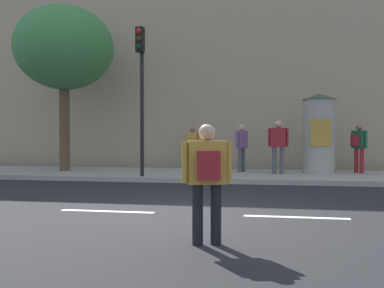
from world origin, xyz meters
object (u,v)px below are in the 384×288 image
object	(u,v)px
poster_column	(319,133)
pedestrian_near_pole	(193,144)
street_tree	(64,48)
pedestrian_with_backpack	(242,144)
pedestrian_in_red_top	(359,143)
traffic_light	(141,77)
pedestrian_tallest	(207,173)
pedestrian_with_bag	(278,142)

from	to	relation	value
poster_column	pedestrian_near_pole	distance (m)	4.58
street_tree	pedestrian_with_backpack	xyz separation A→B (m)	(6.30, 0.59, -3.43)
poster_column	pedestrian_in_red_top	bearing A→B (deg)	5.63
pedestrian_near_pole	pedestrian_with_backpack	xyz separation A→B (m)	(1.89, -0.87, 0.03)
pedestrian_with_backpack	traffic_light	bearing A→B (deg)	-141.25
pedestrian_tallest	pedestrian_with_backpack	bearing A→B (deg)	90.99
pedestrian_in_red_top	pedestrian_with_backpack	bearing A→B (deg)	-177.69
pedestrian_tallest	pedestrian_near_pole	distance (m)	10.82
traffic_light	pedestrian_tallest	size ratio (longest dim) A/B	2.92
street_tree	pedestrian_tallest	size ratio (longest dim) A/B	3.79
street_tree	pedestrian_with_bag	world-z (taller)	street_tree
traffic_light	pedestrian_with_bag	world-z (taller)	traffic_light
street_tree	pedestrian_with_bag	xyz separation A→B (m)	(7.54, -0.03, -3.32)
poster_column	pedestrian_with_bag	xyz separation A→B (m)	(-1.36, -0.65, -0.30)
pedestrian_with_backpack	pedestrian_with_bag	distance (m)	1.39
pedestrian_tallest	pedestrian_near_pole	world-z (taller)	pedestrian_near_pole
pedestrian_tallest	pedestrian_with_bag	size ratio (longest dim) A/B	0.89
pedestrian_with_backpack	pedestrian_in_red_top	bearing A→B (deg)	2.31
traffic_light	poster_column	xyz separation A→B (m)	(5.52, 2.38, -1.69)
traffic_light	pedestrian_with_bag	xyz separation A→B (m)	(4.16, 1.73, -1.98)
poster_column	pedestrian_with_bag	size ratio (longest dim) A/B	1.52
pedestrian_near_pole	pedestrian_with_bag	bearing A→B (deg)	-25.57
pedestrian_tallest	pedestrian_with_bag	distance (m)	9.20
pedestrian_near_pole	pedestrian_tallest	bearing A→B (deg)	-79.06
pedestrian_in_red_top	pedestrian_with_bag	bearing A→B (deg)	-163.74
traffic_light	street_tree	size ratio (longest dim) A/B	0.77
pedestrian_tallest	pedestrian_with_bag	bearing A→B (deg)	83.32
pedestrian_with_bag	street_tree	bearing A→B (deg)	179.77
traffic_light	street_tree	world-z (taller)	street_tree
pedestrian_near_pole	pedestrian_in_red_top	size ratio (longest dim) A/B	0.96
pedestrian_near_pole	pedestrian_in_red_top	world-z (taller)	pedestrian_in_red_top
street_tree	poster_column	bearing A→B (deg)	3.98
pedestrian_with_backpack	pedestrian_tallest	bearing A→B (deg)	-89.01
street_tree	pedestrian_tallest	world-z (taller)	street_tree
pedestrian_with_bag	pedestrian_in_red_top	bearing A→B (deg)	16.26
poster_column	pedestrian_in_red_top	xyz separation A→B (m)	(1.31, 0.13, -0.36)
street_tree	pedestrian_tallest	xyz separation A→B (m)	(6.47, -9.16, -3.60)
street_tree	pedestrian_with_backpack	bearing A→B (deg)	5.35
pedestrian_near_pole	street_tree	bearing A→B (deg)	-161.67
poster_column	street_tree	bearing A→B (deg)	-176.02
pedestrian_with_bag	pedestrian_tallest	bearing A→B (deg)	-96.68
pedestrian_tallest	pedestrian_in_red_top	size ratio (longest dim) A/B	0.94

